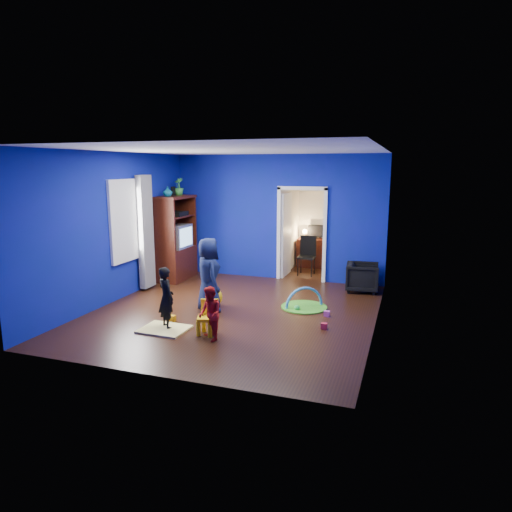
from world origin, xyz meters
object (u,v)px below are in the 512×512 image
(crt_tv, at_px, (177,236))
(folding_chair, at_px, (306,257))
(child_black, at_px, (166,298))
(kid_chair, at_px, (207,319))
(child_navy, at_px, (209,275))
(vase, at_px, (168,192))
(hopper_ball, at_px, (212,297))
(study_desk, at_px, (314,253))
(toddler_red, at_px, (210,314))
(play_mat, at_px, (304,307))
(tv_armoire, at_px, (176,238))
(armchair, at_px, (362,277))

(crt_tv, distance_m, folding_chair, 3.15)
(child_black, relative_size, kid_chair, 2.06)
(child_navy, distance_m, vase, 2.83)
(hopper_ball, distance_m, study_desk, 4.26)
(crt_tv, height_order, study_desk, crt_tv)
(study_desk, bearing_deg, vase, -137.00)
(toddler_red, bearing_deg, child_navy, 162.33)
(play_mat, height_order, folding_chair, folding_chair)
(toddler_red, height_order, play_mat, toddler_red)
(child_navy, bearing_deg, vase, 4.83)
(crt_tv, distance_m, play_mat, 3.70)
(child_black, distance_m, folding_chair, 4.64)
(hopper_ball, distance_m, folding_chair, 3.35)
(crt_tv, distance_m, study_desk, 3.68)
(child_navy, relative_size, toddler_red, 1.63)
(toddler_red, height_order, crt_tv, crt_tv)
(child_black, height_order, tv_armoire, tv_armoire)
(vase, xyz_separation_m, kid_chair, (2.22, -2.83, -1.82))
(child_black, distance_m, toddler_red, 0.93)
(armchair, height_order, crt_tv, crt_tv)
(tv_armoire, xyz_separation_m, kid_chair, (2.22, -3.13, -0.73))
(armchair, relative_size, kid_chair, 1.35)
(crt_tv, bearing_deg, play_mat, -20.71)
(hopper_ball, bearing_deg, play_mat, 17.47)
(child_navy, relative_size, hopper_ball, 3.52)
(toddler_red, bearing_deg, hopper_ball, 160.26)
(armchair, distance_m, toddler_red, 4.08)
(toddler_red, height_order, tv_armoire, tv_armoire)
(hopper_ball, bearing_deg, crt_tv, 133.17)
(toddler_red, relative_size, kid_chair, 1.68)
(play_mat, distance_m, study_desk, 3.65)
(tv_armoire, distance_m, play_mat, 3.73)
(child_black, xyz_separation_m, child_navy, (0.28, 1.05, 0.17))
(child_navy, height_order, crt_tv, child_navy)
(play_mat, bearing_deg, study_desk, 98.73)
(child_navy, xyz_separation_m, hopper_ball, (-0.05, 0.25, -0.49))
(tv_armoire, distance_m, study_desk, 3.71)
(toddler_red, bearing_deg, play_mat, 111.46)
(child_black, xyz_separation_m, kid_chair, (0.74, -0.06, -0.27))
(tv_armoire, bearing_deg, study_desk, 39.56)
(child_navy, distance_m, crt_tv, 2.68)
(child_black, relative_size, play_mat, 1.19)
(child_navy, bearing_deg, study_desk, -54.30)
(vase, relative_size, play_mat, 0.25)
(hopper_ball, relative_size, folding_chair, 0.42)
(armchair, bearing_deg, study_desk, 30.45)
(armchair, xyz_separation_m, folding_chair, (-1.46, 1.10, 0.15))
(vase, relative_size, hopper_ball, 0.57)
(crt_tv, xyz_separation_m, hopper_ball, (1.67, -1.78, -0.83))
(child_black, distance_m, play_mat, 2.67)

